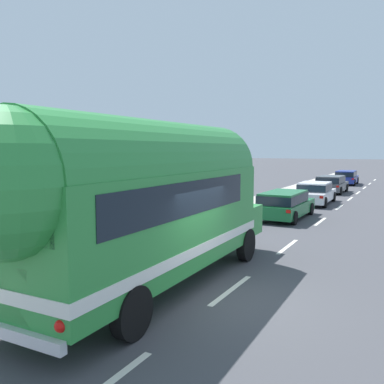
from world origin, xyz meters
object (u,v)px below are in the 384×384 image
at_px(car_second, 315,192).
at_px(car_fourth, 346,177).
at_px(car_lead, 285,203).
at_px(car_third, 331,183).
at_px(painted_bus, 141,198).

relative_size(car_second, car_fourth, 1.08).
xyz_separation_m(car_lead, car_fourth, (-0.22, 22.60, 0.00)).
distance_m(car_third, car_fourth, 8.84).
relative_size(painted_bus, car_fourth, 2.34).
height_order(painted_bus, car_third, painted_bus).
bearing_deg(car_second, car_fourth, 91.15).
distance_m(car_lead, car_fourth, 22.60).
bearing_deg(car_second, painted_bus, -90.35).
bearing_deg(car_lead, car_second, 89.08).
relative_size(painted_bus, car_lead, 2.22).
relative_size(car_lead, car_fourth, 1.05).
bearing_deg(painted_bus, car_second, 89.65).
distance_m(car_second, car_third, 7.26).
relative_size(car_third, car_fourth, 0.98).
distance_m(painted_bus, car_lead, 12.17).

